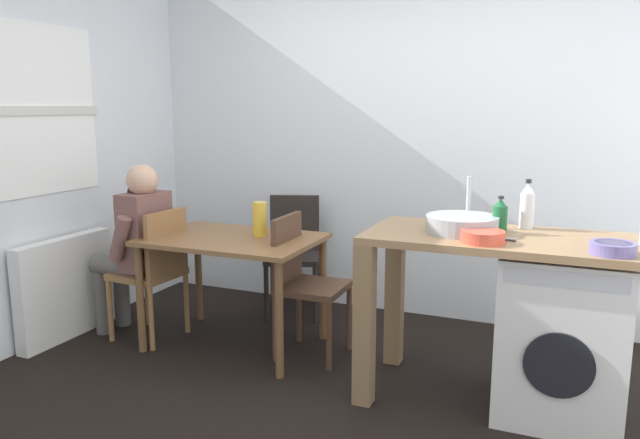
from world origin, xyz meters
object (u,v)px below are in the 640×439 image
mixing_bowl (483,236)px  colander (613,248)px  chair_opposite (302,277)px  bottle_squat_brown (527,206)px  chair_person_seat (155,267)px  washing_machine (561,335)px  seated_person (136,241)px  bottle_tall_green (500,216)px  vase (260,219)px  chair_spare_by_wall (294,248)px  dining_table (233,252)px

mixing_bowl → colander: mixing_bowl is taller
chair_opposite → bottle_squat_brown: bottle_squat_brown is taller
chair_person_seat → washing_machine: 2.57m
seated_person → chair_opposite: bearing=-79.2°
chair_person_seat → bottle_tall_green: 2.28m
colander → vase: colander is taller
chair_person_seat → mixing_bowl: (2.18, -0.24, 0.45)m
chair_opposite → bottle_tall_green: 1.31m
bottle_squat_brown → colander: (0.41, -0.47, -0.09)m
washing_machine → colander: bearing=-49.3°
chair_person_seat → mixing_bowl: size_ratio=4.19×
bottle_squat_brown → colander: 0.63m
mixing_bowl → vase: (-1.48, 0.45, -0.10)m
chair_spare_by_wall → mixing_bowl: size_ratio=4.19×
seated_person → bottle_squat_brown: bearing=-81.6°
chair_spare_by_wall → bottle_squat_brown: 1.92m
chair_person_seat → mixing_bowl: mixing_bowl is taller
chair_opposite → colander: colander is taller
chair_spare_by_wall → vase: size_ratio=4.00×
bottle_squat_brown → vase: 1.66m
chair_spare_by_wall → vase: 0.76m
chair_opposite → seated_person: (-1.18, -0.14, 0.16)m
washing_machine → colander: (0.19, -0.22, 0.52)m
seated_person → bottle_squat_brown: size_ratio=4.43×
chair_person_seat → mixing_bowl: bearing=-92.5°
chair_spare_by_wall → bottle_squat_brown: bearing=139.1°
colander → vase: bearing=167.2°
seated_person → colander: seated_person is taller
bottle_squat_brown → mixing_bowl: 0.49m
bottle_tall_green → vase: size_ratio=0.87×
seated_person → mixing_bowl: size_ratio=5.58×
dining_table → chair_spare_by_wall: chair_spare_by_wall is taller
dining_table → chair_person_seat: bearing=-169.1°
chair_person_seat → chair_opposite: same height
seated_person → chair_person_seat: bearing=-90.0°
chair_opposite → colander: bearing=75.9°
chair_opposite → bottle_tall_green: (1.20, -0.13, 0.50)m
dining_table → chair_opposite: size_ratio=1.22×
bottle_tall_green → chair_spare_by_wall: bearing=152.2°
bottle_squat_brown → vase: bearing=-179.8°
chair_person_seat → seated_person: (-0.16, 0.01, 0.16)m
bottle_tall_green → colander: bottle_tall_green is taller
bottle_tall_green → vase: (-1.53, 0.18, -0.16)m
mixing_bowl → vase: size_ratio=0.96×
vase → seated_person: bearing=-167.2°
dining_table → bottle_tall_green: size_ratio=5.60×
dining_table → vase: 0.28m
dining_table → bottle_tall_green: bearing=-2.6°
chair_person_seat → bottle_tall_green: bottle_tall_green is taller
mixing_bowl → washing_machine: bearing=27.0°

